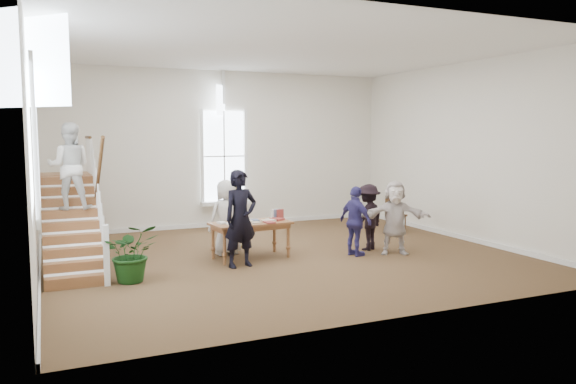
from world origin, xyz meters
name	(u,v)px	position (x,y,z in m)	size (l,w,h in m)	color
ground	(285,256)	(0.00, 0.00, 0.00)	(10.00, 10.00, 0.00)	#4D331E
room_shell	(225,213)	(0.00, 4.39, 0.40)	(10.49, 10.00, 10.00)	silver
staircase	(71,188)	(-4.34, 0.75, 1.62)	(1.10, 4.10, 2.92)	brown
library_table	(251,226)	(-0.75, 0.11, 0.71)	(1.77, 1.01, 0.86)	brown
police_officer	(241,219)	(-1.20, -0.53, 0.99)	(0.72, 0.47, 1.98)	black
elderly_woman	(227,217)	(-1.10, 0.72, 0.84)	(0.82, 0.54, 1.69)	beige
person_yellow	(233,216)	(-0.80, 1.22, 0.79)	(0.77, 0.60, 1.59)	#F7E39A
woman_cluster_a	(356,221)	(1.47, -0.57, 0.78)	(0.91, 0.38, 1.55)	navy
woman_cluster_b	(368,217)	(2.07, -0.12, 0.77)	(0.99, 0.57, 1.54)	black
woman_cluster_c	(395,218)	(2.37, -0.77, 0.83)	(1.54, 0.49, 1.66)	silver
floor_plant	(132,253)	(-3.40, -0.85, 0.54)	(0.97, 0.84, 1.08)	#133912
side_chair	(394,212)	(3.97, 1.62, 0.57)	(0.56, 0.56, 1.02)	#3D2210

